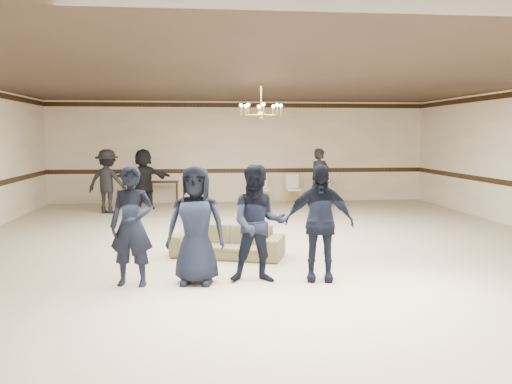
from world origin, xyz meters
TOP-DOWN VIEW (x-y plane):
  - room at (0.00, 0.00)m, footprint 12.01×14.01m
  - chair_rail at (0.00, 6.99)m, footprint 12.00×0.02m
  - crown_molding at (0.00, 6.99)m, footprint 12.00×0.02m
  - chandelier at (0.00, 1.00)m, footprint 0.94×0.94m
  - boy_a at (-2.27, -2.66)m, footprint 0.69×0.52m
  - boy_b at (-1.37, -2.66)m, footprint 0.91×0.66m
  - boy_c at (-0.47, -2.66)m, footprint 0.88×0.71m
  - boy_d at (0.43, -2.66)m, footprint 1.06×0.60m
  - settee at (-0.82, -0.98)m, footprint 2.06×1.34m
  - adult_left at (-3.79, 4.81)m, footprint 1.27×0.96m
  - adult_mid at (-2.89, 5.51)m, footprint 1.70×0.90m
  - adult_right at (2.21, 5.11)m, footprint 0.75×0.64m
  - banquet_chair_left at (0.63, 6.29)m, footprint 0.47×0.47m
  - banquet_chair_mid at (1.63, 6.29)m, footprint 0.45×0.45m
  - banquet_chair_right at (2.63, 6.29)m, footprint 0.46×0.46m
  - console_table at (-2.37, 6.49)m, footprint 0.90×0.44m

SIDE VIEW (x-z plane):
  - settee at x=-0.82m, z-range 0.00..0.56m
  - console_table at x=-2.37m, z-range 0.00..0.73m
  - banquet_chair_left at x=0.63m, z-range 0.00..0.92m
  - banquet_chair_mid at x=1.63m, z-range 0.00..0.92m
  - banquet_chair_right at x=2.63m, z-range 0.00..0.92m
  - boy_a at x=-2.27m, z-range 0.00..1.71m
  - boy_b at x=-1.37m, z-range 0.00..1.71m
  - boy_c at x=-0.47m, z-range 0.00..1.71m
  - boy_d at x=0.43m, z-range 0.00..1.71m
  - adult_left at x=-3.79m, z-range 0.00..1.75m
  - adult_mid at x=-2.89m, z-range 0.00..1.75m
  - adult_right at x=2.21m, z-range 0.00..1.75m
  - chair_rail at x=0.00m, z-range 0.93..1.07m
  - room at x=0.00m, z-range -0.01..3.20m
  - chandelier at x=0.00m, z-range 2.43..3.32m
  - crown_molding at x=0.00m, z-range 3.01..3.15m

